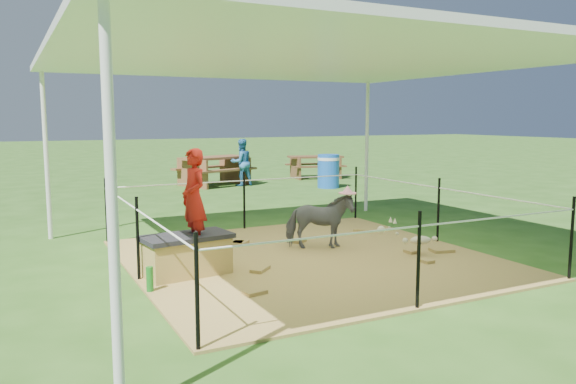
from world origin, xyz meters
name	(u,v)px	position (x,y,z in m)	size (l,w,h in m)	color
ground	(308,260)	(0.00, 0.00, 0.00)	(90.00, 90.00, 0.00)	#2D5919
hay_patch	(308,259)	(0.00, 0.00, 0.01)	(4.60, 4.60, 0.03)	brown
canopy_tent	(309,55)	(0.00, 0.00, 2.69)	(6.30, 6.30, 2.90)	silver
rope_fence	(308,213)	(0.00, 0.00, 0.64)	(4.54, 4.54, 1.00)	black
straw_bale	(187,257)	(-1.69, -0.08, 0.25)	(0.98, 0.49, 0.44)	#A78E3C
dark_cloth	(187,237)	(-1.69, -0.08, 0.49)	(1.04, 0.54, 0.05)	black
woman	(194,190)	(-1.59, -0.08, 1.05)	(0.43, 0.28, 1.18)	#B41811
green_bottle	(150,279)	(-2.24, -0.53, 0.17)	(0.08, 0.08, 0.27)	#186E1D
pony	(319,221)	(0.40, 0.39, 0.43)	(0.43, 0.95, 0.80)	#46464A
pink_hat	(320,189)	(0.40, 0.39, 0.89)	(0.25, 0.25, 0.12)	pink
foal	(421,238)	(1.44, -0.57, 0.27)	(0.85, 0.47, 0.47)	#C2B28D
trash_barrel	(328,171)	(4.29, 6.68, 0.46)	(0.59, 0.59, 0.91)	blue
picnic_table_near	(214,171)	(1.70, 8.65, 0.41)	(1.96, 1.42, 0.82)	brown
picnic_table_far	(315,167)	(5.25, 9.09, 0.35)	(1.69, 1.22, 0.70)	#51341B
distant_person	(241,162)	(2.34, 8.17, 0.66)	(0.64, 0.50, 1.32)	teal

